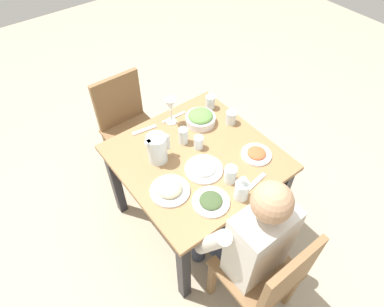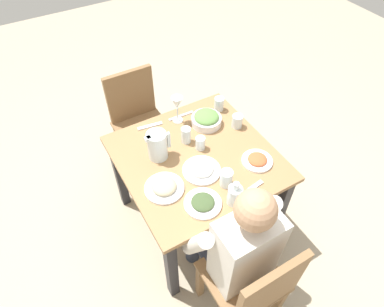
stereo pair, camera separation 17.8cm
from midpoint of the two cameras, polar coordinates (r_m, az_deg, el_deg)
ground_plane at (r=2.64m, az=-1.34°, el=-10.81°), size 8.00×8.00×0.00m
dining_table at (r=2.15m, az=-1.62°, el=-2.52°), size 0.93×0.93×0.71m
chair_near at (r=1.94m, az=10.21°, el=-20.06°), size 0.40×0.40×0.85m
chair_far at (r=2.68m, az=-12.83°, el=4.95°), size 0.40×0.40×0.85m
diner_near at (r=1.86m, az=6.35°, el=-13.95°), size 0.48×0.53×1.15m
water_pitcher at (r=2.00m, az=-8.47°, el=0.72°), size 0.16×0.12×0.19m
salad_bowl at (r=2.25m, az=-0.83°, el=5.96°), size 0.20×0.20×0.09m
plate_rice_curry at (r=2.08m, az=8.52°, el=-0.17°), size 0.19×0.19×0.04m
plate_yoghurt at (r=1.98m, az=-0.53°, el=-2.63°), size 0.23×0.23×0.05m
plate_beans at (r=1.90m, az=-6.49°, el=-6.24°), size 0.23×0.23×0.05m
plate_dolmas at (r=1.84m, az=0.45°, el=-8.25°), size 0.21×0.21×0.04m
water_glass_by_pitcher at (r=1.91m, az=3.92°, el=-3.73°), size 0.07×0.07×0.11m
water_glass_center at (r=2.26m, az=4.40°, el=6.02°), size 0.07×0.07×0.09m
water_glass_far_left at (r=2.37m, az=0.96°, el=8.64°), size 0.07×0.07×0.10m
water_glass_near_left at (r=2.11m, az=-3.91°, el=2.91°), size 0.06×0.06×0.11m
water_glass_far_right at (r=2.08m, az=-1.31°, el=1.78°), size 0.06×0.06×0.09m
wine_glass at (r=2.20m, az=-6.00°, el=7.96°), size 0.08×0.08×0.20m
oil_carafe at (r=1.84m, az=5.67°, el=-6.48°), size 0.08×0.08×0.16m
fork_near at (r=1.95m, az=8.20°, el=-4.97°), size 0.17×0.05×0.01m
knife_near at (r=2.33m, az=-5.28°, el=6.10°), size 0.19×0.02×0.01m
fork_far at (r=2.26m, az=-10.34°, el=3.88°), size 0.17×0.05×0.01m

